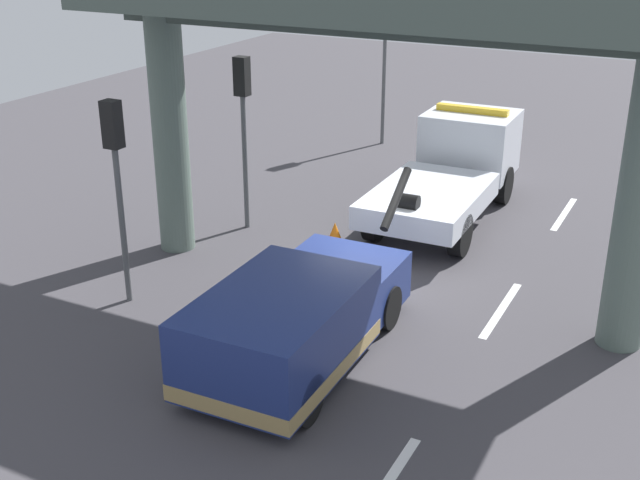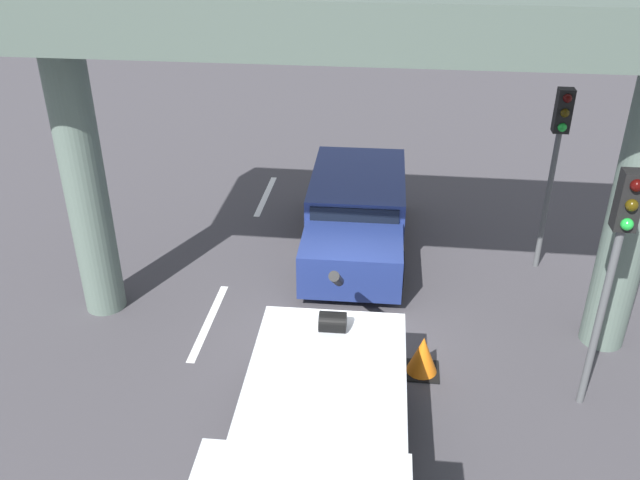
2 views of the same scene
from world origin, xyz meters
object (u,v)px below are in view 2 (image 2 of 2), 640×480
at_px(traffic_light_near, 558,142).
at_px(traffic_cone_orange, 423,356).
at_px(towed_van_green, 356,215).
at_px(traffic_light_far, 619,243).

height_order(traffic_light_near, traffic_cone_orange, traffic_light_near).
bearing_deg(towed_van_green, traffic_light_far, 39.20).
distance_m(towed_van_green, traffic_cone_orange, 4.86).
height_order(towed_van_green, traffic_light_near, traffic_light_near).
relative_size(towed_van_green, traffic_cone_orange, 7.05).
bearing_deg(traffic_cone_orange, traffic_light_far, 79.77).
relative_size(traffic_light_near, traffic_cone_orange, 5.50).
bearing_deg(traffic_light_near, towed_van_green, -97.95).
bearing_deg(traffic_light_near, traffic_light_far, 0.00).
distance_m(towed_van_green, traffic_light_near, 4.73).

